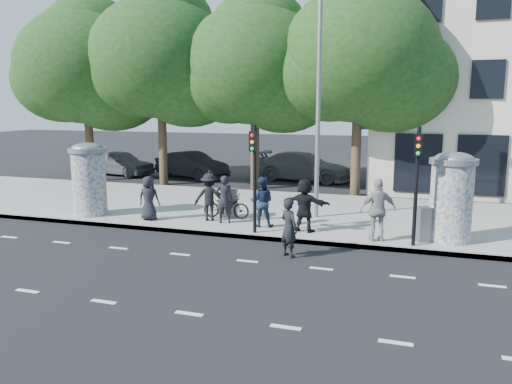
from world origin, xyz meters
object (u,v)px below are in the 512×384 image
(ped_e, at_px, (378,210))
(traffic_pole_near, at_px, (254,168))
(cabinet_left, at_px, (230,203))
(cabinet_right, at_px, (425,224))
(traffic_pole_far, at_px, (417,174))
(ped_a, at_px, (149,198))
(ped_b, at_px, (224,199))
(ped_f, at_px, (305,205))
(street_lamp, at_px, (318,86))
(bicycle, at_px, (226,206))
(ped_d, at_px, (209,197))
(car_right, at_px, (303,166))
(car_mid, at_px, (192,165))
(ped_c, at_px, (262,202))
(ad_column_left, at_px, (89,177))
(car_left, at_px, (120,163))
(man_road, at_px, (289,228))
(ad_column_right, at_px, (452,195))

(ped_e, bearing_deg, traffic_pole_near, -18.39)
(cabinet_left, bearing_deg, cabinet_right, -22.35)
(traffic_pole_far, height_order, ped_a, traffic_pole_far)
(ped_b, height_order, ped_f, ped_f)
(street_lamp, height_order, bicycle, street_lamp)
(ped_d, distance_m, cabinet_right, 7.19)
(cabinet_left, bearing_deg, ped_d, -137.03)
(ped_a, relative_size, ped_d, 0.94)
(ped_e, xyz_separation_m, car_right, (-5.01, 12.27, -0.30))
(traffic_pole_near, xyz_separation_m, car_mid, (-7.55, 11.39, -1.48))
(ped_d, relative_size, car_mid, 0.36)
(ped_c, xyz_separation_m, bicycle, (-1.58, 0.78, -0.39))
(street_lamp, distance_m, ped_a, 7.07)
(traffic_pole_far, xyz_separation_m, street_lamp, (-3.40, 2.84, 2.56))
(ad_column_left, distance_m, street_lamp, 8.90)
(cabinet_left, bearing_deg, ad_column_left, -178.51)
(cabinet_left, relative_size, car_mid, 0.23)
(traffic_pole_near, distance_m, ped_d, 2.67)
(ped_f, height_order, car_left, ped_f)
(bicycle, height_order, cabinet_left, cabinet_left)
(ped_d, bearing_deg, traffic_pole_far, 152.75)
(traffic_pole_far, height_order, ped_e, traffic_pole_far)
(ped_b, distance_m, car_left, 14.81)
(man_road, distance_m, car_mid, 15.87)
(ad_column_left, height_order, ped_e, ad_column_left)
(traffic_pole_far, bearing_deg, ped_c, 169.43)
(bicycle, relative_size, cabinet_left, 1.62)
(street_lamp, xyz_separation_m, car_mid, (-8.95, 8.55, -4.04))
(ped_c, bearing_deg, cabinet_left, -42.85)
(ped_b, relative_size, ped_d, 0.99)
(cabinet_left, height_order, car_right, car_right)
(traffic_pole_near, bearing_deg, ped_a, 171.65)
(man_road, bearing_deg, traffic_pole_far, -120.17)
(ad_column_right, height_order, car_left, ad_column_right)
(ped_d, distance_m, car_mid, 11.59)
(street_lamp, height_order, cabinet_right, street_lamp)
(car_right, bearing_deg, ped_c, -165.79)
(ad_column_left, xyz_separation_m, ad_column_right, (12.40, 0.20, 0.00))
(ped_d, distance_m, ped_e, 5.89)
(traffic_pole_far, bearing_deg, car_right, 115.79)
(ped_c, height_order, cabinet_left, ped_c)
(ad_column_left, bearing_deg, ad_column_right, 0.92)
(ad_column_right, height_order, ped_c, ad_column_right)
(ped_a, relative_size, cabinet_right, 1.51)
(ad_column_left, xyz_separation_m, car_right, (5.36, 11.80, -0.75))
(traffic_pole_far, xyz_separation_m, ped_d, (-6.84, 1.19, -1.25))
(car_mid, bearing_deg, ad_column_left, -154.93)
(ad_column_left, height_order, street_lamp, street_lamp)
(ped_c, xyz_separation_m, ped_e, (3.80, -0.67, 0.11))
(man_road, bearing_deg, cabinet_left, -15.38)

